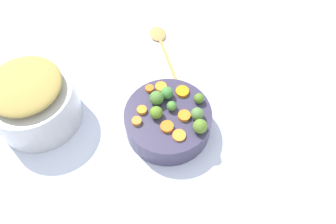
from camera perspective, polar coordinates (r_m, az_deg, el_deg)
tabletop at (r=1.03m, az=1.08°, el=-4.10°), size 2.40×2.40×0.02m
serving_bowl_carrots at (r=1.00m, az=0.00°, el=-1.52°), size 0.25×0.25×0.08m
metal_pot at (r=1.07m, az=-21.15°, el=1.18°), size 0.25×0.25×0.14m
stuffing_mound at (r=1.00m, az=-22.77°, el=4.08°), size 0.20×0.20×0.05m
carrot_slice_0 at (r=1.02m, az=-1.17°, el=4.19°), size 0.05×0.05×0.01m
carrot_slice_1 at (r=1.01m, az=-3.07°, el=3.88°), size 0.03×0.03×0.01m
carrot_slice_2 at (r=0.95m, az=-5.19°, el=-1.51°), size 0.03×0.03×0.01m
carrot_slice_3 at (r=0.93m, az=1.85°, el=-3.89°), size 0.05×0.05×0.01m
carrot_slice_4 at (r=0.97m, az=-4.33°, el=0.32°), size 0.04×0.04×0.01m
carrot_slice_5 at (r=0.96m, az=2.70°, el=-0.63°), size 0.05×0.05×0.01m
carrot_slice_6 at (r=0.94m, az=-0.16°, el=-2.45°), size 0.04×0.04×0.01m
carrot_slice_7 at (r=1.01m, az=2.38°, el=3.41°), size 0.04×0.04×0.01m
brussels_sprout_0 at (r=0.95m, az=-1.95°, el=-0.09°), size 0.04×0.04×0.04m
brussels_sprout_1 at (r=0.98m, az=5.15°, el=2.25°), size 0.03×0.03×0.03m
brussels_sprout_2 at (r=0.97m, az=-1.88°, el=2.34°), size 0.04×0.04×0.04m
brussels_sprout_3 at (r=0.95m, az=4.85°, el=-0.31°), size 0.04×0.04×0.04m
brussels_sprout_4 at (r=0.99m, az=-0.21°, el=3.16°), size 0.04×0.04×0.04m
brussels_sprout_5 at (r=0.96m, az=0.62°, el=0.99°), size 0.03×0.03×0.03m
brussels_sprout_6 at (r=0.93m, az=5.32°, el=-2.35°), size 0.04×0.04×0.04m
wooden_spoon at (r=1.25m, az=-1.31°, el=11.85°), size 0.20×0.21×0.01m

